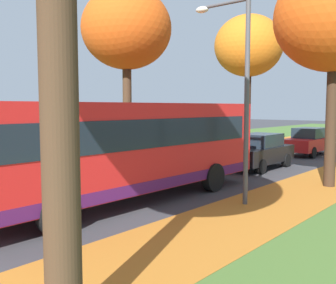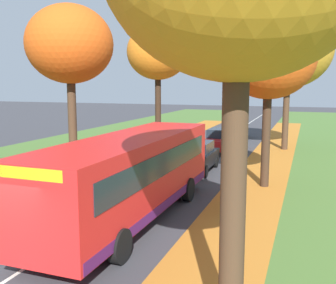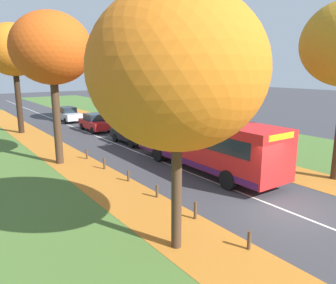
% 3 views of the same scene
% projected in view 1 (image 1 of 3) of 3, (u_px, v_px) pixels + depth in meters
% --- Properties ---
extents(grass_verge_left, '(12.00, 90.00, 0.01)m').
position_uv_depth(grass_verge_left, '(167.00, 146.00, 29.10)').
color(grass_verge_left, '#476B2D').
rests_on(grass_verge_left, ground).
extents(leaf_litter_left, '(2.80, 60.00, 0.00)m').
position_uv_depth(leaf_litter_left, '(160.00, 159.00, 21.58)').
color(leaf_litter_left, '#B26B23').
rests_on(leaf_litter_left, grass_verge_left).
extents(leaf_litter_right, '(2.80, 60.00, 0.00)m').
position_uv_depth(leaf_litter_right, '(332.00, 179.00, 15.63)').
color(leaf_litter_right, '#B26B23').
rests_on(leaf_litter_right, grass_verge_right).
extents(road_centre_line, '(0.12, 80.00, 0.01)m').
position_uv_depth(road_centre_line, '(285.00, 156.00, 23.15)').
color(road_centre_line, silver).
rests_on(road_centre_line, ground).
extents(tree_left_near, '(4.62, 4.62, 8.94)m').
position_uv_depth(tree_left_near, '(127.00, 30.00, 20.10)').
color(tree_left_near, '#422D1E').
rests_on(tree_left_near, ground).
extents(tree_left_mid, '(5.03, 5.03, 9.62)m').
position_uv_depth(tree_left_mid, '(248.00, 46.00, 28.93)').
color(tree_left_mid, black).
rests_on(tree_left_mid, ground).
extents(tree_right_near, '(4.21, 4.21, 7.87)m').
position_uv_depth(tree_right_near, '(335.00, 18.00, 13.67)').
color(tree_right_near, '#382619').
rests_on(tree_right_near, ground).
extents(bollard_fourth, '(0.12, 0.12, 0.59)m').
position_uv_depth(bollard_fourth, '(58.00, 173.00, 15.39)').
color(bollard_fourth, '#4C3823').
rests_on(bollard_fourth, ground).
extents(bollard_fifth, '(0.12, 0.12, 0.66)m').
position_uv_depth(bollard_fifth, '(109.00, 164.00, 17.49)').
color(bollard_fifth, '#4C3823').
rests_on(bollard_fifth, ground).
extents(bollard_sixth, '(0.12, 0.12, 0.67)m').
position_uv_depth(bollard_sixth, '(151.00, 158.00, 19.51)').
color(bollard_sixth, '#4C3823').
rests_on(bollard_sixth, ground).
extents(streetlamp_right, '(1.89, 0.28, 6.00)m').
position_uv_depth(streetlamp_right, '(237.00, 77.00, 11.46)').
color(streetlamp_right, '#47474C').
rests_on(streetlamp_right, ground).
extents(bus, '(2.76, 10.43, 2.98)m').
position_uv_depth(bus, '(126.00, 146.00, 11.83)').
color(bus, red).
rests_on(bus, ground).
extents(car_black_lead, '(1.83, 4.22, 1.62)m').
position_uv_depth(car_black_lead, '(259.00, 151.00, 18.24)').
color(car_black_lead, black).
rests_on(car_black_lead, ground).
extents(car_red_following, '(1.84, 4.23, 1.62)m').
position_uv_depth(car_red_following, '(309.00, 141.00, 23.39)').
color(car_red_following, '#B21919').
rests_on(car_red_following, ground).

